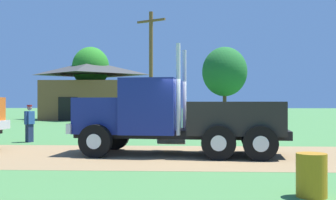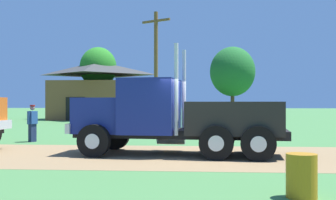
{
  "view_description": "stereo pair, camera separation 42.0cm",
  "coord_description": "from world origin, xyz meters",
  "px_view_note": "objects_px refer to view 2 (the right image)",
  "views": [
    {
      "loc": [
        -0.41,
        -13.93,
        1.79
      ],
      "look_at": [
        -1.2,
        1.8,
        1.85
      ],
      "focal_mm": 45.27,
      "sensor_mm": 36.0,
      "label": 1
    },
    {
      "loc": [
        0.01,
        -13.9,
        1.79
      ],
      "look_at": [
        -1.2,
        1.8,
        1.85
      ],
      "focal_mm": 45.27,
      "sensor_mm": 36.0,
      "label": 2
    }
  ],
  "objects_px": {
    "visitor_far_side": "(32,122)",
    "utility_pole_far": "(156,66)",
    "truck_foreground_white": "(175,117)",
    "steel_barrel": "(302,176)",
    "shed_building": "(98,91)"
  },
  "relations": [
    {
      "from": "steel_barrel",
      "to": "utility_pole_far",
      "type": "distance_m",
      "value": 20.75
    },
    {
      "from": "shed_building",
      "to": "utility_pole_far",
      "type": "relative_size",
      "value": 1.12
    },
    {
      "from": "visitor_far_side",
      "to": "shed_building",
      "type": "height_order",
      "value": "shed_building"
    },
    {
      "from": "visitor_far_side",
      "to": "shed_building",
      "type": "xyz_separation_m",
      "value": [
        -2.97,
        24.02,
        1.96
      ]
    },
    {
      "from": "steel_barrel",
      "to": "shed_building",
      "type": "height_order",
      "value": "shed_building"
    },
    {
      "from": "truck_foreground_white",
      "to": "visitor_far_side",
      "type": "bearing_deg",
      "value": 148.65
    },
    {
      "from": "shed_building",
      "to": "utility_pole_far",
      "type": "height_order",
      "value": "utility_pole_far"
    },
    {
      "from": "steel_barrel",
      "to": "shed_building",
      "type": "relative_size",
      "value": 0.09
    },
    {
      "from": "visitor_far_side",
      "to": "utility_pole_far",
      "type": "height_order",
      "value": "utility_pole_far"
    },
    {
      "from": "steel_barrel",
      "to": "shed_building",
      "type": "bearing_deg",
      "value": 109.75
    },
    {
      "from": "truck_foreground_white",
      "to": "utility_pole_far",
      "type": "bearing_deg",
      "value": 98.73
    },
    {
      "from": "utility_pole_far",
      "to": "visitor_far_side",
      "type": "bearing_deg",
      "value": -115.08
    },
    {
      "from": "truck_foreground_white",
      "to": "utility_pole_far",
      "type": "xyz_separation_m",
      "value": [
        -2.09,
        13.62,
        2.87
      ]
    },
    {
      "from": "visitor_far_side",
      "to": "utility_pole_far",
      "type": "xyz_separation_m",
      "value": [
        4.5,
        9.61,
        3.24
      ]
    },
    {
      "from": "truck_foreground_white",
      "to": "steel_barrel",
      "type": "distance_m",
      "value": 6.84
    }
  ]
}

